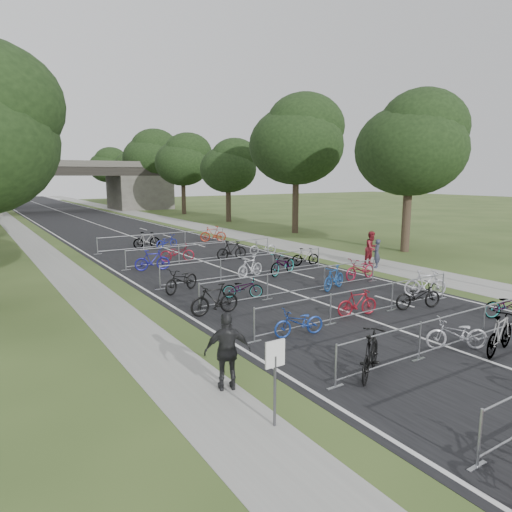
{
  "coord_description": "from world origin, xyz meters",
  "views": [
    {
      "loc": [
        -11.73,
        -3.95,
        5.01
      ],
      "look_at": [
        0.27,
        14.67,
        1.1
      ],
      "focal_mm": 32.0,
      "sensor_mm": 36.0,
      "label": 1
    }
  ],
  "objects_px": {
    "park_sign": "(275,367)",
    "pedestrian_a": "(377,254)",
    "overpass_bridge": "(59,186)",
    "pedestrian_b": "(372,248)",
    "pedestrian_c": "(228,352)"
  },
  "relations": [
    {
      "from": "park_sign",
      "to": "pedestrian_a",
      "type": "height_order",
      "value": "park_sign"
    },
    {
      "from": "overpass_bridge",
      "to": "pedestrian_a",
      "type": "relative_size",
      "value": 19.59
    },
    {
      "from": "pedestrian_a",
      "to": "pedestrian_b",
      "type": "bearing_deg",
      "value": -157.64
    },
    {
      "from": "overpass_bridge",
      "to": "park_sign",
      "type": "xyz_separation_m",
      "value": [
        -6.8,
        -62.0,
        -2.27
      ]
    },
    {
      "from": "pedestrian_c",
      "to": "pedestrian_b",
      "type": "bearing_deg",
      "value": -125.74
    },
    {
      "from": "park_sign",
      "to": "pedestrian_c",
      "type": "xyz_separation_m",
      "value": [
        0.0,
        1.92,
        -0.32
      ]
    },
    {
      "from": "park_sign",
      "to": "pedestrian_a",
      "type": "distance_m",
      "value": 17.28
    },
    {
      "from": "overpass_bridge",
      "to": "pedestrian_b",
      "type": "height_order",
      "value": "overpass_bridge"
    },
    {
      "from": "pedestrian_b",
      "to": "pedestrian_c",
      "type": "height_order",
      "value": "pedestrian_b"
    },
    {
      "from": "park_sign",
      "to": "pedestrian_b",
      "type": "relative_size",
      "value": 0.96
    },
    {
      "from": "pedestrian_b",
      "to": "pedestrian_c",
      "type": "relative_size",
      "value": 1.01
    },
    {
      "from": "pedestrian_a",
      "to": "pedestrian_c",
      "type": "distance_m",
      "value": 16.22
    },
    {
      "from": "pedestrian_a",
      "to": "pedestrian_b",
      "type": "xyz_separation_m",
      "value": [
        0.47,
        0.81,
        0.16
      ]
    },
    {
      "from": "park_sign",
      "to": "pedestrian_a",
      "type": "relative_size",
      "value": 1.15
    },
    {
      "from": "park_sign",
      "to": "overpass_bridge",
      "type": "bearing_deg",
      "value": 83.74
    }
  ]
}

